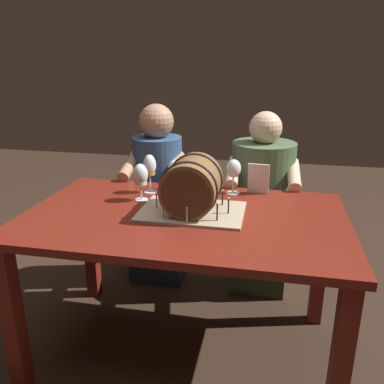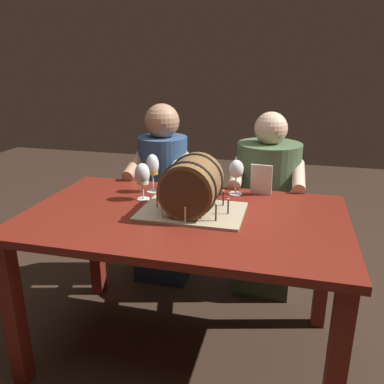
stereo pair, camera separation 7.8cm
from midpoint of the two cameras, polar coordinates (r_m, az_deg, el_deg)
The scene contains 11 objects.
ground_plane at distance 2.19m, azimuth -2.13°, elevation -21.65°, with size 8.00×8.00×0.00m, color #332319.
dining_table at distance 1.84m, azimuth -2.37°, elevation -6.30°, with size 1.46×0.88×0.75m.
barrel_cake at distance 1.78m, azimuth -1.25°, elevation 0.64°, with size 0.47×0.33×0.26m.
wine_glass_red at distance 2.10m, azimuth 0.99°, elevation 3.63°, with size 0.07×0.07×0.18m.
wine_glass_white at distance 1.96m, azimuth -8.55°, elevation 2.23°, with size 0.07×0.07×0.19m.
wine_glass_amber at distance 2.07m, azimuth -7.18°, elevation 3.56°, with size 0.07×0.07×0.20m.
wine_glass_empty at distance 2.04m, azimuth 4.92°, elevation 3.24°, with size 0.08×0.08×0.18m.
wine_glass_rose at distance 2.09m, azimuth -3.53°, elevation 3.20°, with size 0.07×0.07×0.17m.
menu_card at distance 2.07m, azimuth 8.46°, elevation 1.89°, with size 0.11×0.01×0.16m, color silver.
person_seated_left at distance 2.59m, azimuth -5.69°, elevation -1.59°, with size 0.36×0.46×1.16m.
person_seated_right at distance 2.48m, azimuth 8.98°, elevation -2.27°, with size 0.42×0.49×1.13m.
Camera 1 is at (0.37, -1.63, 1.42)m, focal length 37.10 mm.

